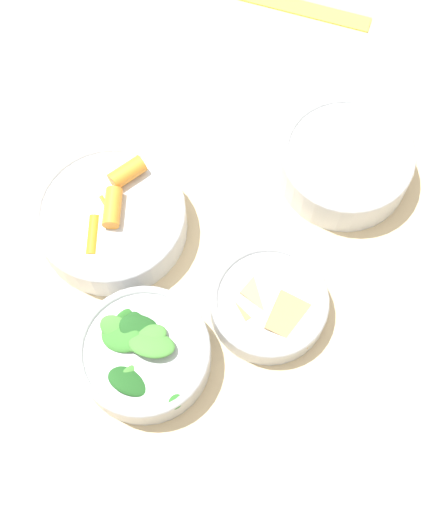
% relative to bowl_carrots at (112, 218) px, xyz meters
% --- Properties ---
extents(ground_plane, '(10.00, 10.00, 0.00)m').
position_rel_bowl_carrots_xyz_m(ground_plane, '(0.08, 0.01, -0.77)').
color(ground_plane, brown).
extents(dining_table, '(1.10, 0.95, 0.73)m').
position_rel_bowl_carrots_xyz_m(dining_table, '(0.08, 0.01, -0.14)').
color(dining_table, beige).
rests_on(dining_table, ground_plane).
extents(bowl_carrots, '(0.20, 0.20, 0.07)m').
position_rel_bowl_carrots_xyz_m(bowl_carrots, '(0.00, 0.00, 0.00)').
color(bowl_carrots, silver).
rests_on(bowl_carrots, dining_table).
extents(bowl_greens, '(0.16, 0.16, 0.07)m').
position_rel_bowl_carrots_xyz_m(bowl_greens, '(0.08, -0.17, 0.00)').
color(bowl_greens, silver).
rests_on(bowl_greens, dining_table).
extents(bowl_beans_hotdog, '(0.18, 0.18, 0.06)m').
position_rel_bowl_carrots_xyz_m(bowl_beans_hotdog, '(0.29, 0.14, -0.00)').
color(bowl_beans_hotdog, silver).
rests_on(bowl_beans_hotdog, dining_table).
extents(bowl_cookies, '(0.15, 0.15, 0.05)m').
position_rel_bowl_carrots_xyz_m(bowl_cookies, '(0.22, -0.08, -0.01)').
color(bowl_cookies, silver).
rests_on(bowl_cookies, dining_table).
extents(ruler, '(0.29, 0.07, 0.00)m').
position_rel_bowl_carrots_xyz_m(ruler, '(0.17, 0.42, -0.03)').
color(ruler, '#EADB4C').
rests_on(ruler, dining_table).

